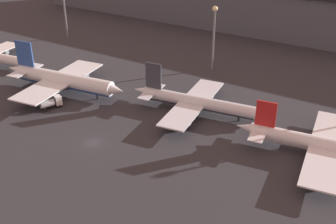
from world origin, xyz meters
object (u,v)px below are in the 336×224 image
at_px(airplane_1, 63,80).
at_px(service_vehicle_1, 51,103).
at_px(airplane_3, 333,147).
at_px(airplane_2, 197,102).

relative_size(airplane_1, service_vehicle_1, 6.62).
bearing_deg(airplane_3, airplane_2, 166.38).
xyz_separation_m(airplane_1, service_vehicle_1, (4.81, -9.63, -2.16)).
bearing_deg(airplane_3, airplane_1, 176.66).
bearing_deg(service_vehicle_1, airplane_2, -37.82).
xyz_separation_m(airplane_1, airplane_3, (76.69, 5.66, -0.87)).
bearing_deg(service_vehicle_1, airplane_1, 50.27).
height_order(airplane_3, service_vehicle_1, airplane_3).
height_order(airplane_2, service_vehicle_1, airplane_2).
relative_size(airplane_1, airplane_2, 1.06).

